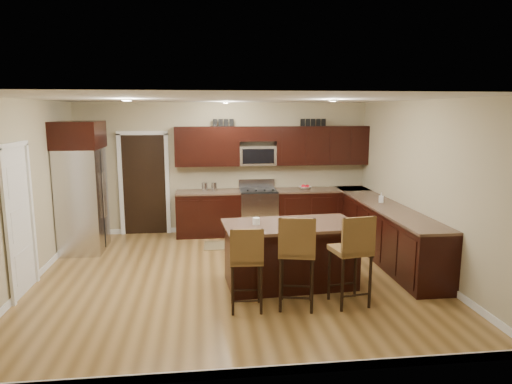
{
  "coord_description": "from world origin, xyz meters",
  "views": [
    {
      "loc": [
        -0.45,
        -6.74,
        2.53
      ],
      "look_at": [
        0.39,
        0.4,
        1.25
      ],
      "focal_mm": 32.0,
      "sensor_mm": 36.0,
      "label": 1
    }
  ],
  "objects": [
    {
      "name": "floor",
      "position": [
        0.0,
        0.0,
        0.0
      ],
      "size": [
        6.0,
        6.0,
        0.0
      ],
      "primitive_type": "plane",
      "color": "olive",
      "rests_on": "ground"
    },
    {
      "name": "ceiling",
      "position": [
        0.0,
        0.0,
        2.7
      ],
      "size": [
        6.0,
        6.0,
        0.0
      ],
      "primitive_type": "plane",
      "rotation": [
        3.14,
        0.0,
        0.0
      ],
      "color": "silver",
      "rests_on": "wall_back"
    },
    {
      "name": "wall_back",
      "position": [
        0.0,
        2.75,
        1.35
      ],
      "size": [
        6.0,
        0.0,
        6.0
      ],
      "primitive_type": "plane",
      "rotation": [
        1.57,
        0.0,
        0.0
      ],
      "color": "tan",
      "rests_on": "floor"
    },
    {
      "name": "wall_left",
      "position": [
        -3.0,
        0.0,
        1.35
      ],
      "size": [
        0.0,
        5.5,
        5.5
      ],
      "primitive_type": "plane",
      "rotation": [
        1.57,
        0.0,
        1.57
      ],
      "color": "tan",
      "rests_on": "floor"
    },
    {
      "name": "wall_right",
      "position": [
        3.0,
        0.0,
        1.35
      ],
      "size": [
        0.0,
        5.5,
        5.5
      ],
      "primitive_type": "plane",
      "rotation": [
        1.57,
        0.0,
        -1.57
      ],
      "color": "tan",
      "rests_on": "floor"
    },
    {
      "name": "base_cabinets",
      "position": [
        1.9,
        1.45,
        0.46
      ],
      "size": [
        4.02,
        3.96,
        0.92
      ],
      "color": "black",
      "rests_on": "floor"
    },
    {
      "name": "upper_cabinets",
      "position": [
        1.04,
        2.58,
        1.84
      ],
      "size": [
        4.0,
        0.33,
        0.8
      ],
      "color": "black",
      "rests_on": "wall_back"
    },
    {
      "name": "range",
      "position": [
        0.68,
        2.45,
        0.47
      ],
      "size": [
        0.76,
        0.64,
        1.11
      ],
      "color": "silver",
      "rests_on": "floor"
    },
    {
      "name": "microwave",
      "position": [
        0.68,
        2.6,
        1.62
      ],
      "size": [
        0.76,
        0.31,
        0.4
      ],
      "primitive_type": "cube",
      "color": "silver",
      "rests_on": "upper_cabinets"
    },
    {
      "name": "doorway",
      "position": [
        -1.65,
        2.73,
        1.03
      ],
      "size": [
        0.85,
        0.03,
        2.06
      ],
      "primitive_type": "cube",
      "color": "black",
      "rests_on": "floor"
    },
    {
      "name": "pantry_door",
      "position": [
        -2.98,
        -0.3,
        1.02
      ],
      "size": [
        0.03,
        0.8,
        2.04
      ],
      "primitive_type": "cube",
      "color": "white",
      "rests_on": "floor"
    },
    {
      "name": "letter_decor",
      "position": [
        0.9,
        2.58,
        2.29
      ],
      "size": [
        2.2,
        0.03,
        0.15
      ],
      "primitive_type": null,
      "color": "black",
      "rests_on": "upper_cabinets"
    },
    {
      "name": "island",
      "position": [
        0.8,
        -0.42,
        0.43
      ],
      "size": [
        1.99,
        1.14,
        0.92
      ],
      "rotation": [
        0.0,
        0.0,
        0.07
      ],
      "color": "black",
      "rests_on": "floor"
    },
    {
      "name": "stool_left",
      "position": [
        0.08,
        -1.27,
        0.69
      ],
      "size": [
        0.43,
        0.43,
        1.11
      ],
      "rotation": [
        0.0,
        0.0,
        -0.05
      ],
      "color": "brown",
      "rests_on": "floor"
    },
    {
      "name": "stool_mid",
      "position": [
        0.72,
        -1.27,
        0.77
      ],
      "size": [
        0.55,
        0.55,
        1.24
      ],
      "rotation": [
        0.0,
        0.0,
        -0.22
      ],
      "color": "brown",
      "rests_on": "floor"
    },
    {
      "name": "stool_right",
      "position": [
        1.45,
        -1.27,
        0.76
      ],
      "size": [
        0.53,
        0.53,
        1.23
      ],
      "rotation": [
        0.0,
        0.0,
        0.16
      ],
      "color": "brown",
      "rests_on": "floor"
    },
    {
      "name": "refrigerator",
      "position": [
        -2.62,
        1.66,
        1.2
      ],
      "size": [
        0.79,
        1.0,
        2.35
      ],
      "color": "silver",
      "rests_on": "floor"
    },
    {
      "name": "floor_mat",
      "position": [
        -0.01,
        1.64,
        0.01
      ],
      "size": [
        0.91,
        0.62,
        0.01
      ],
      "primitive_type": "cube",
      "rotation": [
        0.0,
        0.0,
        -0.04
      ],
      "color": "brown",
      "rests_on": "floor"
    },
    {
      "name": "fruit_bowl",
      "position": [
        1.66,
        2.45,
        0.95
      ],
      "size": [
        0.32,
        0.32,
        0.06
      ],
      "primitive_type": "imported",
      "rotation": [
        0.0,
        0.0,
        0.35
      ],
      "color": "silver",
      "rests_on": "base_cabinets"
    },
    {
      "name": "soap_bottle",
      "position": [
        2.7,
        0.92,
        1.01
      ],
      "size": [
        0.11,
        0.11,
        0.18
      ],
      "primitive_type": "imported",
      "rotation": [
        0.0,
        0.0,
        -0.43
      ],
      "color": "#B2B2B2",
      "rests_on": "base_cabinets"
    },
    {
      "name": "canister_tall",
      "position": [
        -0.42,
        2.45,
        1.01
      ],
      "size": [
        0.12,
        0.12,
        0.18
      ],
      "primitive_type": "cylinder",
      "color": "silver",
      "rests_on": "base_cabinets"
    },
    {
      "name": "canister_short",
      "position": [
        -0.23,
        2.45,
        1.01
      ],
      "size": [
        0.11,
        0.11,
        0.17
      ],
      "primitive_type": "cylinder",
      "color": "silver",
      "rests_on": "base_cabinets"
    },
    {
      "name": "island_jar",
      "position": [
        0.3,
        -0.42,
        0.97
      ],
      "size": [
        0.1,
        0.1,
        0.1
      ],
      "primitive_type": "cylinder",
      "color": "white",
      "rests_on": "island"
    }
  ]
}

